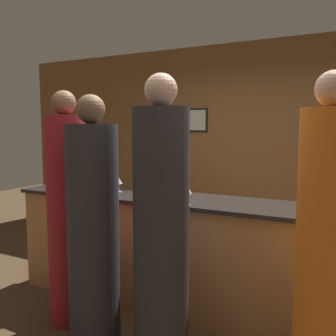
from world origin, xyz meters
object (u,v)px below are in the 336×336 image
Objects in this scene: bartender at (162,196)px; wine_bottle_1 at (167,180)px; wine_bottle_2 at (86,173)px; guest_0 at (161,234)px; guest_1 at (93,233)px; guest_2 at (326,257)px; guest_3 at (67,216)px; wine_bottle_0 at (154,180)px.

bartender is 6.27× the size of wine_bottle_1.
wine_bottle_2 is (-1.01, 0.01, 0.01)m from wine_bottle_1.
guest_1 is (-0.55, -0.03, -0.06)m from guest_0.
guest_3 is (-2.00, 0.07, -0.00)m from guest_2.
guest_1 is 7.15× the size of wine_bottle_0.
bartender is 0.94× the size of guest_0.
guest_1 is (0.28, -1.56, 0.00)m from bartender.
guest_0 is 7.59× the size of wine_bottle_0.
wine_bottle_0 is (-0.65, 1.03, 0.19)m from guest_0.
wine_bottle_1 is at bearing -0.47° from wine_bottle_2.
guest_1 reaches higher than bartender.
guest_3 is at bearing 171.48° from guest_0.
guest_2 reaches higher than wine_bottle_1.
bartender reaches higher than wine_bottle_2.
guest_1 is 1.10m from wine_bottle_1.
guest_1 is 0.46m from guest_3.
wine_bottle_2 is (-2.54, 0.96, 0.23)m from guest_2.
guest_1 is 1.58m from guest_2.
wine_bottle_0 is 0.14m from wine_bottle_1.
guest_3 is (-0.14, -1.38, 0.05)m from bartender.
bartender is at bearing 100.12° from guest_1.
bartender is 6.08× the size of wine_bottle_2.
guest_2 is at bearing 4.03° from guest_1.
wine_bottle_2 is at bearing 145.65° from guest_0.
wine_bottle_2 is at bearing 131.98° from guest_1.
bartender is 0.59m from wine_bottle_0.
guest_1 is 0.97× the size of guest_3.
guest_2 is 6.36× the size of wine_bottle_2.
guest_2 is at bearing -1.98° from guest_3.
wine_bottle_1 is (0.32, -0.49, 0.27)m from bartender.
wine_bottle_1 is at bearing 116.22° from guest_0.
guest_0 is 1.06× the size of guest_1.
wine_bottle_0 is 0.87m from wine_bottle_2.
guest_3 is at bearing -117.94° from wine_bottle_1.
wine_bottle_0 is at bearing -0.39° from wine_bottle_2.
bartender is 1.39m from guest_3.
wine_bottle_1 is (-1.53, 0.95, 0.22)m from guest_2.
guest_3 reaches higher than wine_bottle_2.
bartender is 1.74m from guest_0.
bartender reaches higher than wine_bottle_0.
guest_2 is 6.56× the size of wine_bottle_1.
guest_3 is 0.97m from wine_bottle_0.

